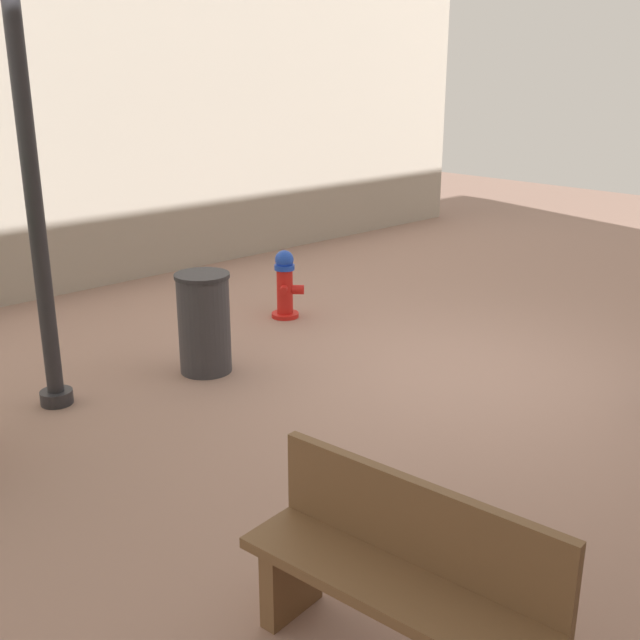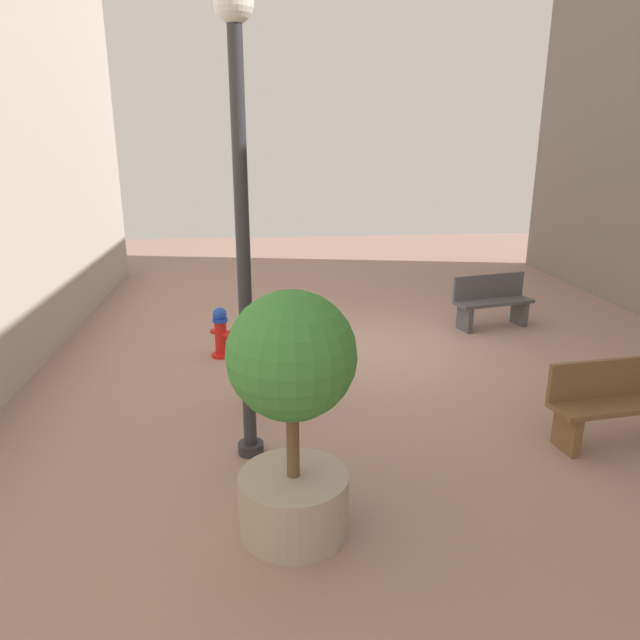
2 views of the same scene
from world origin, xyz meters
TOP-DOWN VIEW (x-y plane):
  - ground_plane at (0.00, 0.00)m, footprint 23.40×23.40m
  - fire_hydrant at (2.63, 0.05)m, footprint 0.37×0.37m
  - bench_far at (-1.91, 3.29)m, footprint 1.64×0.63m
  - street_lamp at (2.17, 3.12)m, footprint 0.36×0.36m
  - trash_bin at (1.89, 1.72)m, footprint 0.52×0.52m

SIDE VIEW (x-z plane):
  - ground_plane at x=0.00m, z-range 0.00..0.00m
  - fire_hydrant at x=2.63m, z-range 0.00..0.80m
  - trash_bin at x=1.89m, z-range 0.00..0.97m
  - bench_far at x=-1.91m, z-range 0.02..0.97m
  - street_lamp at x=2.17m, z-range 0.51..5.12m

